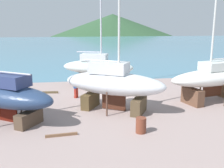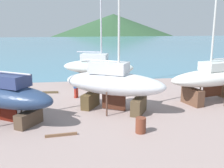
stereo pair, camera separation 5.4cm
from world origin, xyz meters
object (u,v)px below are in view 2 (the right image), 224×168
(sailboat_far_slipway, at_px, (214,78))
(worker, at_px, (76,88))
(sailboat_small_center, at_px, (113,83))
(barrel_tar_black, at_px, (141,125))
(sailboat_large_starboard, at_px, (5,95))
(sailboat_mid_port, at_px, (98,67))

(sailboat_far_slipway, xyz_separation_m, worker, (-11.30, 2.92, -1.18))
(sailboat_small_center, distance_m, barrel_tar_black, 4.80)
(sailboat_far_slipway, bearing_deg, sailboat_large_starboard, -7.13)
(sailboat_large_starboard, distance_m, sailboat_far_slipway, 16.17)
(sailboat_mid_port, height_order, sailboat_small_center, sailboat_mid_port)
(sailboat_mid_port, distance_m, sailboat_far_slipway, 11.40)
(sailboat_small_center, xyz_separation_m, barrel_tar_black, (0.95, -4.42, -1.61))
(sailboat_far_slipway, height_order, worker, sailboat_far_slipway)
(worker, bearing_deg, barrel_tar_black, 149.23)
(sailboat_far_slipway, relative_size, barrel_tar_black, 13.97)
(barrel_tar_black, bearing_deg, worker, 113.66)
(sailboat_mid_port, xyz_separation_m, barrel_tar_black, (1.28, -12.47, -1.54))
(barrel_tar_black, bearing_deg, sailboat_small_center, 102.17)
(worker, height_order, barrel_tar_black, worker)
(sailboat_small_center, bearing_deg, sailboat_far_slipway, 36.93)
(sailboat_small_center, distance_m, sailboat_large_starboard, 7.51)
(sailboat_small_center, relative_size, sailboat_far_slipway, 0.89)
(barrel_tar_black, bearing_deg, sailboat_large_starboard, 158.69)
(sailboat_small_center, height_order, sailboat_far_slipway, sailboat_far_slipway)
(sailboat_mid_port, xyz_separation_m, sailboat_large_starboard, (-7.09, -9.20, -0.19))
(sailboat_far_slipway, bearing_deg, sailboat_mid_port, -53.06)
(sailboat_small_center, bearing_deg, sailboat_large_starboard, -140.72)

